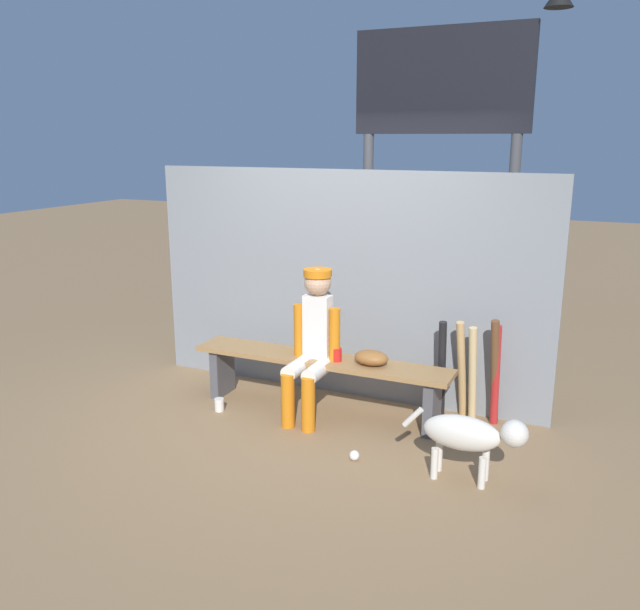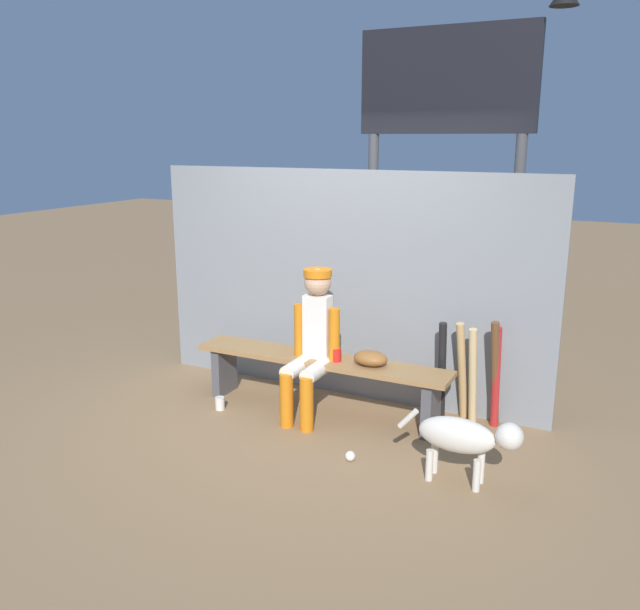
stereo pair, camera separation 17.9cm
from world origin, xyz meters
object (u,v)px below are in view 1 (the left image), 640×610
(cup_on_ground, at_px, (219,405))
(bat_aluminum_red, at_px, (496,375))
(bat_aluminum_black, at_px, (442,370))
(baseball_glove, at_px, (371,358))
(bat_wood_dark, at_px, (495,373))
(bat_wood_tan, at_px, (462,370))
(bat_wood_natural, at_px, (473,375))
(baseball, at_px, (354,455))
(cup_on_bench, at_px, (337,355))
(dog, at_px, (470,435))
(scoreboard, at_px, (446,123))
(dugout_bench, at_px, (320,370))
(player_seated, at_px, (312,339))

(cup_on_ground, bearing_deg, bat_aluminum_red, 17.19)
(bat_aluminum_black, height_order, cup_on_ground, bat_aluminum_black)
(baseball_glove, distance_m, bat_wood_dark, 0.98)
(bat_wood_dark, relative_size, bat_aluminum_red, 1.06)
(bat_wood_tan, distance_m, bat_wood_natural, 0.11)
(baseball, bearing_deg, cup_on_bench, 122.27)
(bat_wood_dark, xyz_separation_m, dog, (0.01, -0.97, -0.11))
(baseball_glove, bearing_deg, scoreboard, 83.85)
(dugout_bench, xyz_separation_m, scoreboard, (0.61, 1.47, 2.01))
(bat_wood_natural, height_order, scoreboard, scoreboard)
(bat_wood_tan, distance_m, bat_wood_dark, 0.27)
(scoreboard, height_order, dog, scoreboard)
(bat_aluminum_red, distance_m, dog, 0.98)
(player_seated, height_order, cup_on_bench, player_seated)
(dugout_bench, height_order, player_seated, player_seated)
(bat_aluminum_red, relative_size, cup_on_bench, 7.67)
(bat_aluminum_black, height_order, cup_on_bench, bat_aluminum_black)
(scoreboard, bearing_deg, cup_on_bench, -106.61)
(bat_wood_tan, bearing_deg, baseball_glove, -152.00)
(bat_wood_dark, bearing_deg, baseball, -127.77)
(bat_wood_tan, height_order, baseball, bat_wood_tan)
(bat_wood_tan, bearing_deg, cup_on_ground, -159.96)
(bat_wood_tan, height_order, bat_aluminum_red, bat_wood_tan)
(baseball_glove, bearing_deg, bat_aluminum_red, 19.47)
(baseball_glove, relative_size, scoreboard, 0.08)
(player_seated, xyz_separation_m, baseball_glove, (0.47, 0.11, -0.13))
(bat_wood_dark, relative_size, dog, 1.06)
(bat_wood_natural, relative_size, scoreboard, 0.24)
(bat_wood_dark, bearing_deg, player_seated, -162.65)
(bat_wood_dark, distance_m, scoreboard, 2.38)
(bat_wood_natural, xyz_separation_m, cup_on_ground, (-1.99, -0.64, -0.36))
(cup_on_bench, bearing_deg, bat_aluminum_red, 16.28)
(player_seated, distance_m, cup_on_bench, 0.24)
(bat_aluminum_red, xyz_separation_m, cup_on_bench, (-1.22, -0.36, 0.11))
(bat_aluminum_black, bearing_deg, cup_on_bench, -157.81)
(bat_aluminum_red, relative_size, baseball, 11.41)
(bat_aluminum_black, relative_size, cup_on_bench, 7.57)
(bat_wood_dark, distance_m, cup_on_ground, 2.29)
(bat_wood_tan, xyz_separation_m, bat_wood_dark, (0.27, -0.02, 0.02))
(dugout_bench, xyz_separation_m, dog, (1.39, -0.65, -0.03))
(baseball_glove, height_order, cup_on_bench, baseball_glove)
(player_seated, distance_m, baseball, 1.05)
(baseball_glove, distance_m, bat_aluminum_red, 1.00)
(baseball, relative_size, cup_on_bench, 0.67)
(scoreboard, bearing_deg, cup_on_ground, -127.57)
(bat_wood_tan, height_order, bat_wood_natural, bat_wood_tan)
(baseball_glove, bearing_deg, bat_wood_tan, 28.00)
(dugout_bench, relative_size, scoreboard, 0.64)
(bat_wood_natural, relative_size, baseball, 11.09)
(bat_aluminum_black, bearing_deg, bat_wood_dark, 3.80)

